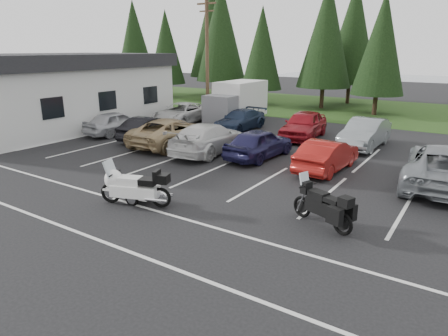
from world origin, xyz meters
TOP-DOWN VIEW (x-y plane):
  - ground at (0.00, 0.00)m, footprint 120.00×120.00m
  - grass_strip at (0.00, 24.00)m, footprint 80.00×16.00m
  - building at (-18.00, 4.00)m, footprint 10.60×15.60m
  - utility_pole at (-10.00, 12.00)m, footprint 1.60×0.26m
  - box_truck at (-8.00, 12.50)m, footprint 2.40×5.60m
  - stall_markings at (0.00, 2.00)m, footprint 32.00×16.00m
  - conifer_0 at (-28.00, 22.50)m, footprint 4.58×4.58m
  - conifer_1 at (-22.00, 21.20)m, footprint 3.96×3.96m
  - conifer_2 at (-16.00, 22.80)m, footprint 5.10×5.10m
  - conifer_3 at (-10.50, 21.40)m, footprint 3.87×3.87m
  - conifer_4 at (-5.00, 22.90)m, footprint 4.80×4.80m
  - conifer_5 at (0.00, 21.60)m, footprint 4.14×4.14m
  - conifer_back_a at (-20.00, 27.00)m, footprint 5.28×5.28m
  - conifer_back_b at (-4.00, 27.50)m, footprint 4.97×4.97m
  - car_near_0 at (-11.80, 4.56)m, footprint 1.97×4.43m
  - car_near_1 at (-8.92, 4.47)m, footprint 1.83×4.35m
  - car_near_2 at (-6.83, 4.11)m, footprint 2.78×5.63m
  - car_near_3 at (-4.14, 3.88)m, footprint 2.61×5.53m
  - car_near_4 at (-1.45, 4.42)m, footprint 2.07×4.48m
  - car_near_5 at (2.09, 4.21)m, footprint 1.69×4.31m
  - car_near_6 at (6.68, 4.61)m, footprint 3.20×6.22m
  - car_far_0 at (-10.85, 9.85)m, footprint 2.87×5.43m
  - car_far_1 at (-5.97, 10.05)m, footprint 2.00×4.62m
  - car_far_2 at (-1.39, 9.94)m, footprint 2.42×5.02m
  - car_far_3 at (2.33, 9.57)m, footprint 1.83×4.83m
  - touring_motorcycle at (-2.02, -3.49)m, footprint 3.02×1.81m
  - cargo_trailer at (-2.22, -3.15)m, footprint 1.74×1.22m
  - adventure_motorcycle at (3.97, -1.56)m, footprint 2.69×1.75m

SIDE VIEW (x-z plane):
  - ground at x=0.00m, z-range 0.00..0.00m
  - stall_markings at x=0.00m, z-range 0.00..0.01m
  - grass_strip at x=0.00m, z-range 0.00..0.01m
  - cargo_trailer at x=-2.22m, z-range 0.00..0.73m
  - car_far_1 at x=-5.97m, z-range 0.00..1.33m
  - car_near_1 at x=-8.92m, z-range 0.00..1.40m
  - car_near_5 at x=2.09m, z-range 0.00..1.40m
  - car_far_0 at x=-10.85m, z-range 0.00..1.46m
  - car_near_0 at x=-11.80m, z-range 0.00..1.48m
  - car_near_4 at x=-1.45m, z-range 0.00..1.49m
  - car_near_2 at x=-6.83m, z-range 0.00..1.54m
  - adventure_motorcycle at x=3.97m, z-range 0.00..1.55m
  - car_near_3 at x=-4.14m, z-range 0.00..1.56m
  - car_far_3 at x=2.33m, z-range 0.00..1.57m
  - touring_motorcycle at x=-2.02m, z-range 0.00..1.60m
  - car_far_2 at x=-1.39m, z-range 0.00..1.65m
  - car_near_6 at x=6.68m, z-range 0.00..1.68m
  - box_truck at x=-8.00m, z-range 0.00..2.90m
  - building at x=-18.00m, z-range 0.00..4.90m
  - utility_pole at x=-10.00m, z-range 0.20..9.20m
  - conifer_3 at x=-10.50m, z-range 0.76..9.78m
  - conifer_1 at x=-22.00m, z-range 0.78..10.00m
  - conifer_5 at x=0.00m, z-range 0.81..10.45m
  - conifer_0 at x=-28.00m, z-range 0.90..11.56m
  - conifer_4 at x=-5.00m, z-range 0.95..12.12m
  - conifer_back_b at x=-4.00m, z-range 0.98..12.56m
  - conifer_2 at x=-16.00m, z-range 1.01..12.90m
  - conifer_back_a at x=-20.00m, z-range 1.04..13.34m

